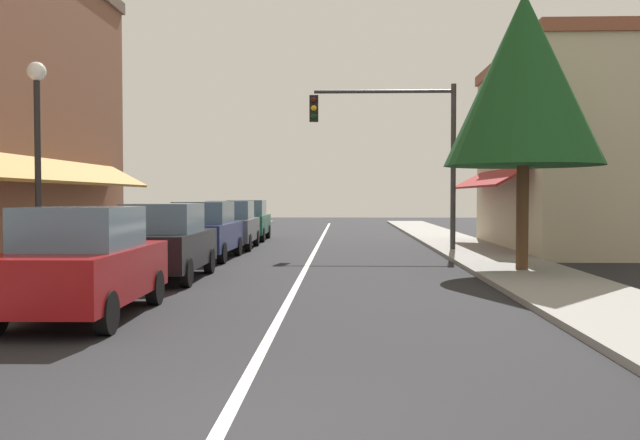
# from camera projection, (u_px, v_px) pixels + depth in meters

# --- Properties ---
(ground_plane) EXTENTS (80.00, 80.00, 0.00)m
(ground_plane) POSITION_uv_depth(u_px,v_px,m) (314.00, 254.00, 23.47)
(ground_plane) COLOR black
(sidewalk_left) EXTENTS (2.60, 56.00, 0.12)m
(sidewalk_left) POSITION_uv_depth(u_px,v_px,m) (152.00, 251.00, 23.65)
(sidewalk_left) COLOR gray
(sidewalk_left) RESTS_ON ground
(sidewalk_right) EXTENTS (2.60, 56.00, 0.12)m
(sidewalk_right) POSITION_uv_depth(u_px,v_px,m) (477.00, 252.00, 23.28)
(sidewalk_right) COLOR gray
(sidewalk_right) RESTS_ON ground
(lane_center_stripe) EXTENTS (0.14, 52.00, 0.01)m
(lane_center_stripe) POSITION_uv_depth(u_px,v_px,m) (314.00, 253.00, 23.47)
(lane_center_stripe) COLOR silver
(lane_center_stripe) RESTS_ON ground
(storefront_right_block) EXTENTS (5.58, 10.20, 7.08)m
(storefront_right_block) POSITION_uv_depth(u_px,v_px,m) (563.00, 152.00, 25.04)
(storefront_right_block) COLOR #BCAD8E
(storefront_right_block) RESTS_ON ground
(parked_car_nearest_left) EXTENTS (1.85, 4.14, 1.77)m
(parked_car_nearest_left) POSITION_uv_depth(u_px,v_px,m) (83.00, 263.00, 10.99)
(parked_car_nearest_left) COLOR maroon
(parked_car_nearest_left) RESTS_ON ground
(parked_car_second_left) EXTENTS (1.82, 4.12, 1.77)m
(parked_car_second_left) POSITION_uv_depth(u_px,v_px,m) (164.00, 242.00, 16.06)
(parked_car_second_left) COLOR black
(parked_car_second_left) RESTS_ON ground
(parked_car_third_left) EXTENTS (1.83, 4.13, 1.77)m
(parked_car_third_left) POSITION_uv_depth(u_px,v_px,m) (204.00, 231.00, 21.24)
(parked_car_third_left) COLOR navy
(parked_car_third_left) RESTS_ON ground
(parked_car_far_left) EXTENTS (1.85, 4.14, 1.77)m
(parked_car_far_left) POSITION_uv_depth(u_px,v_px,m) (231.00, 225.00, 25.64)
(parked_car_far_left) COLOR #4C5156
(parked_car_far_left) RESTS_ON ground
(parked_car_distant_left) EXTENTS (1.85, 4.13, 1.77)m
(parked_car_distant_left) POSITION_uv_depth(u_px,v_px,m) (247.00, 220.00, 30.64)
(parked_car_distant_left) COLOR #0F4C33
(parked_car_distant_left) RESTS_ON ground
(traffic_signal_mast_arm) EXTENTS (5.05, 0.50, 5.80)m
(traffic_signal_mast_arm) POSITION_uv_depth(u_px,v_px,m) (404.00, 138.00, 23.94)
(traffic_signal_mast_arm) COLOR #333333
(traffic_signal_mast_arm) RESTS_ON ground
(street_lamp_left_near) EXTENTS (0.36, 0.36, 4.51)m
(street_lamp_left_near) POSITION_uv_depth(u_px,v_px,m) (37.00, 138.00, 13.35)
(street_lamp_left_near) COLOR black
(street_lamp_left_near) RESTS_ON ground
(tree_right_near) EXTENTS (3.89, 3.89, 6.97)m
(tree_right_near) POSITION_uv_depth(u_px,v_px,m) (524.00, 79.00, 17.12)
(tree_right_near) COLOR #4C331E
(tree_right_near) RESTS_ON ground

